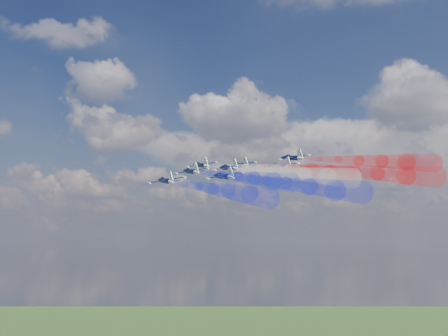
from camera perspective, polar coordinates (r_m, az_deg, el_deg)
The scene contains 16 objects.
jet_lead at distance 176.30m, azimuth -2.33°, elevation 0.28°, with size 10.04×12.55×3.35m, color black, non-canonical shape.
trail_lead at distance 149.22m, azimuth 2.13°, elevation -0.08°, with size 4.18×48.73×4.18m, color white, non-canonical shape.
jet_inner_left at distance 162.04m, azimuth -3.34°, elevation -0.35°, with size 10.04×12.55×3.35m, color black, non-canonical shape.
trail_inner_left at distance 134.77m, azimuth 1.40°, elevation -0.88°, with size 4.18×48.73×4.18m, color #1924DC, non-canonical shape.
jet_inner_right at distance 169.80m, azimuth 1.59°, elevation 0.27°, with size 10.04×12.55×3.35m, color black, non-canonical shape.
trail_inner_right at distance 143.75m, azimuth 6.97°, elevation -0.11°, with size 4.18×48.73×4.18m, color red, non-canonical shape.
jet_outer_left at distance 147.81m, azimuth -5.86°, elevation -1.30°, with size 10.04×12.55×3.35m, color black, non-canonical shape.
trail_outer_left at distance 120.06m, azimuth -1.13°, elevation -2.12°, with size 4.18×48.73×4.18m, color #1924DC, non-canonical shape.
jet_center_third at distance 155.64m, azimuth 0.50°, elevation 0.00°, with size 10.04×12.55×3.35m, color black, non-canonical shape.
trail_center_third at distance 129.36m, azimuth 6.25°, elevation -0.47°, with size 4.18×48.73×4.18m, color white, non-canonical shape.
jet_outer_right at distance 164.55m, azimuth 6.91°, elevation 1.02°, with size 10.04×12.55×3.35m, color black, non-canonical shape.
trail_outer_right at distance 140.12m, azimuth 13.42°, elevation 0.76°, with size 4.18×48.73×4.18m, color red, non-canonical shape.
jet_rear_left at distance 142.01m, azimuth -0.01°, elevation -0.84°, with size 10.04×12.55×3.35m, color black, non-canonical shape.
trail_rear_left at distance 115.69m, azimuth 6.30°, elevation -1.57°, with size 4.18×48.73×4.18m, color #1924DC, non-canonical shape.
jet_rear_right at distance 149.57m, azimuth 5.67°, elevation 0.14°, with size 10.04×12.55×3.35m, color black, non-canonical shape.
trail_rear_right at distance 124.87m, azimuth 12.73°, elevation -0.33°, with size 4.18×48.73×4.18m, color red, non-canonical shape.
Camera 1 is at (98.81, -139.37, 115.54)m, focal length 45.35 mm.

